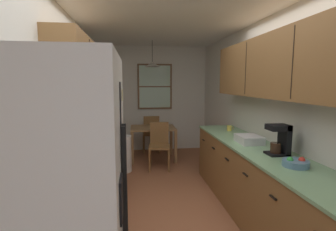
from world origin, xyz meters
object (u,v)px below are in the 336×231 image
Objects in this scene: microwave_over_range at (55,82)px; fruit_bowl at (296,163)px; refrigerator at (56,219)px; mug_by_coffeemaker at (229,128)px; dining_chair_near at (159,143)px; trash_bin at (123,154)px; coffee_maker at (280,139)px; dining_table at (153,132)px; stove_range at (77,222)px; storage_canister at (85,148)px; dining_chair_far at (151,132)px; dish_rack at (249,139)px.

fruit_bowl is at bearing -1.21° from microwave_over_range.
refrigerator is 3.17m from mug_by_coffeemaker.
mug_by_coffeemaker is at bearing 51.33° from refrigerator.
dining_chair_near is 1.31× the size of trash_bin.
trash_bin is at bearing 128.63° from coffee_maker.
refrigerator is 4.09m from dining_table.
dining_table is 3.48m from fruit_bowl.
stove_range is 5.63× the size of storage_canister.
dining_table is 0.58m from dining_chair_far.
fruit_bowl is (2.00, -0.04, 0.46)m from stove_range.
dining_chair_far is (1.02, 3.81, -1.18)m from microwave_over_range.
coffee_maker is at bearing -65.06° from dining_chair_near.
refrigerator is 1.09m from microwave_over_range.
coffee_maker is 0.98× the size of dish_rack.
dining_chair_near is at bearing -85.91° from dining_chair_far.
storage_canister is (-0.30, -2.05, 0.65)m from trash_bin.
refrigerator is at bearing -101.91° from dining_table.
coffee_maker reaches higher than storage_canister.
mug_by_coffeemaker is 0.33× the size of dish_rack.
dining_chair_near is at bearing 119.13° from dish_rack.
refrigerator is at bearing -151.66° from coffee_maker.
dining_table is 1.39× the size of trash_bin.
refrigerator is 2.04× the size of dining_chair_far.
dining_table is (0.91, 3.24, 0.13)m from stove_range.
trash_bin is 3.52× the size of storage_canister.
mug_by_coffeemaker is at bearing -53.11° from dining_table.
dish_rack is at bearing 10.53° from storage_canister.
dining_chair_near is (0.99, 2.68, 0.03)m from stove_range.
dining_chair_far is 2.41m from mug_by_coffeemaker.
coffee_maker is at bearing 28.34° from refrigerator.
dining_chair_far is at bearing 118.62° from mug_by_coffeemaker.
microwave_over_range is at bearing 103.42° from refrigerator.
mug_by_coffeemaker is 0.47× the size of fruit_bowl.
dining_chair_near is at bearing 67.62° from microwave_over_range.
microwave_over_range is at bearing -99.02° from trash_bin.
refrigerator is 16.46× the size of mug_by_coffeemaker.
dining_table is 1.06× the size of dining_chair_near.
refrigerator is 1.27m from storage_canister.
storage_canister is at bearing 90.61° from stove_range.
trash_bin is (-0.61, -1.24, -0.16)m from dining_chair_far.
microwave_over_range reaches higher than dining_chair_near.
dining_chair_near is at bearing 114.94° from coffee_maker.
microwave_over_range reaches higher than stove_range.
dining_table is 4.00× the size of fruit_bowl.
coffee_maker reaches higher than dining_chair_far.
storage_canister is 0.82× the size of fruit_bowl.
trash_bin is at bearing 135.21° from dish_rack.
coffee_maker is (1.17, -3.47, 0.57)m from dining_chair_far.
dining_chair_near is 1.14m from dining_chair_far.
dish_rack is (2.10, 0.89, -0.73)m from microwave_over_range.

